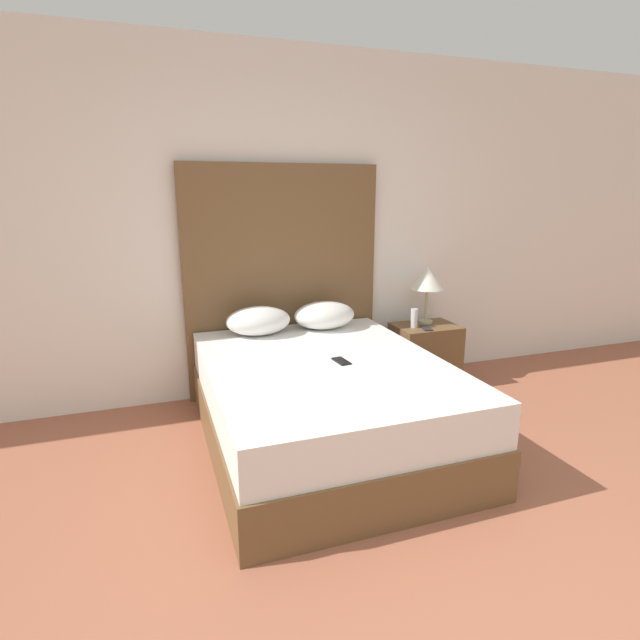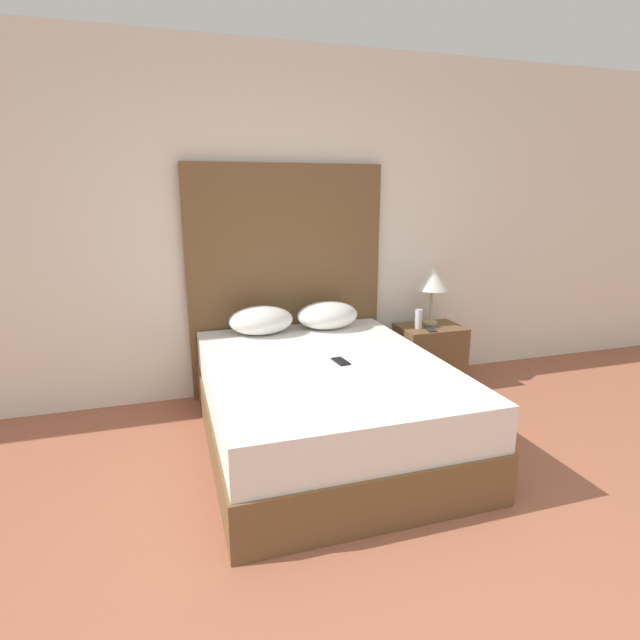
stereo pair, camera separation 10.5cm
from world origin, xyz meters
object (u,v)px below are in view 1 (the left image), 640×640
(phone_on_bed, at_px, (341,361))
(table_lamp, at_px, (428,279))
(phone_on_nightstand, at_px, (427,328))
(bed, at_px, (325,403))
(nightstand, at_px, (425,354))

(phone_on_bed, bearing_deg, table_lamp, 37.14)
(table_lamp, height_order, phone_on_nightstand, table_lamp)
(phone_on_bed, relative_size, phone_on_nightstand, 0.96)
(phone_on_bed, height_order, phone_on_nightstand, phone_on_bed)
(bed, bearing_deg, phone_on_bed, -24.53)
(bed, bearing_deg, phone_on_nightstand, 29.24)
(phone_on_nightstand, bearing_deg, nightstand, 60.46)
(bed, relative_size, table_lamp, 3.90)
(nightstand, xyz_separation_m, phone_on_nightstand, (-0.06, -0.10, 0.27))
(phone_on_bed, xyz_separation_m, table_lamp, (1.12, 0.85, 0.33))
(nightstand, bearing_deg, table_lamp, 64.76)
(bed, bearing_deg, table_lamp, 33.54)
(bed, bearing_deg, nightstand, 31.67)
(bed, xyz_separation_m, nightstand, (1.18, 0.73, -0.02))
(table_lamp, distance_m, phone_on_nightstand, 0.43)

